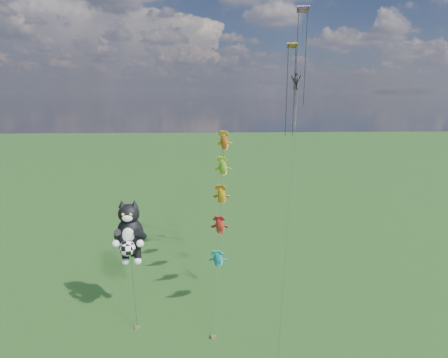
{
  "coord_description": "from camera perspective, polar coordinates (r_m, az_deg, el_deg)",
  "views": [
    {
      "loc": [
        6.91,
        -29.03,
        18.89
      ],
      "look_at": [
        8.56,
        7.97,
        10.26
      ],
      "focal_mm": 30.0,
      "sensor_mm": 36.0,
      "label": 1
    }
  ],
  "objects": [
    {
      "name": "parafoil_rig",
      "position": [
        38.23,
        10.96,
        15.5
      ],
      "size": [
        5.6,
        17.06,
        27.16
      ],
      "rotation": [
        0.0,
        0.0,
        -0.19
      ],
      "color": "brown",
      "rests_on": "ground"
    },
    {
      "name": "cat_kite_rig",
      "position": [
        32.86,
        -14.18,
        -7.93
      ],
      "size": [
        2.71,
        4.26,
        10.16
      ],
      "rotation": [
        0.0,
        0.0,
        0.25
      ],
      "color": "brown",
      "rests_on": "ground"
    },
    {
      "name": "fish_windsock_rig",
      "position": [
        35.93,
        -0.43,
        -2.54
      ],
      "size": [
        2.12,
        15.88,
        16.38
      ],
      "rotation": [
        0.0,
        0.0,
        0.21
      ],
      "color": "brown",
      "rests_on": "ground"
    },
    {
      "name": "ground",
      "position": [
        35.32,
        -14.26,
        -19.67
      ],
      "size": [
        300.0,
        300.0,
        0.0
      ],
      "primitive_type": "plane",
      "color": "#10360D"
    }
  ]
}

